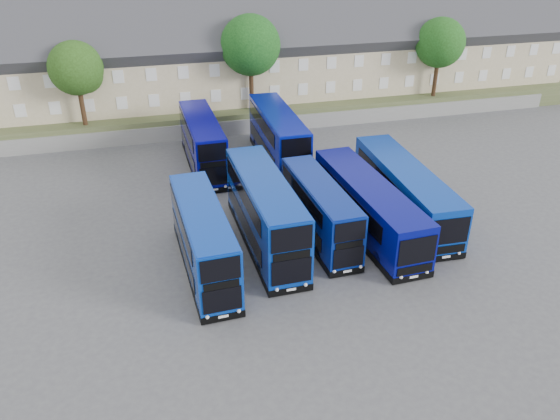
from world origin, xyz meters
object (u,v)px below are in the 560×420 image
at_px(tree_west, 78,70).
at_px(tree_mid, 252,47).
at_px(dd_front_left, 203,241).
at_px(dd_front_mid, 265,214).
at_px(coach_east_a, 368,208).
at_px(tree_east, 441,44).
at_px(tree_far, 456,27).

bearing_deg(tree_west, tree_mid, 1.79).
relative_size(dd_front_left, tree_mid, 1.16).
relative_size(dd_front_mid, coach_east_a, 0.89).
distance_m(coach_east_a, tree_mid, 23.41).
bearing_deg(tree_west, dd_front_left, -72.40).
height_order(tree_west, tree_east, tree_east).
relative_size(dd_front_left, tree_far, 1.22).
height_order(dd_front_left, coach_east_a, dd_front_left).
height_order(tree_west, tree_far, tree_far).
height_order(tree_mid, tree_far, tree_mid).
height_order(coach_east_a, tree_far, tree_far).
bearing_deg(dd_front_mid, tree_west, 117.45).
height_order(dd_front_mid, tree_far, tree_far).
bearing_deg(tree_east, coach_east_a, -128.05).
relative_size(dd_front_left, tree_east, 1.30).
distance_m(dd_front_left, tree_far, 46.53).
bearing_deg(dd_front_mid, tree_mid, 78.39).
height_order(dd_front_left, tree_east, tree_east).
xyz_separation_m(coach_east_a, tree_west, (-18.90, 21.85, 5.31)).
bearing_deg(tree_west, tree_far, 9.46).
height_order(tree_east, tree_far, tree_far).
xyz_separation_m(tree_west, tree_east, (36.00, 0.00, 0.34)).
bearing_deg(tree_east, dd_front_mid, -137.98).
distance_m(tree_west, tree_far, 42.58).
bearing_deg(dd_front_left, tree_mid, 68.52).
bearing_deg(tree_east, tree_west, -180.00).
relative_size(tree_west, tree_east, 0.94).
xyz_separation_m(dd_front_left, tree_mid, (8.47, 24.23, 6.01)).
relative_size(tree_mid, tree_east, 1.12).
height_order(dd_front_mid, tree_west, tree_west).
distance_m(coach_east_a, tree_west, 29.37).
distance_m(dd_front_left, coach_east_a, 11.53).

